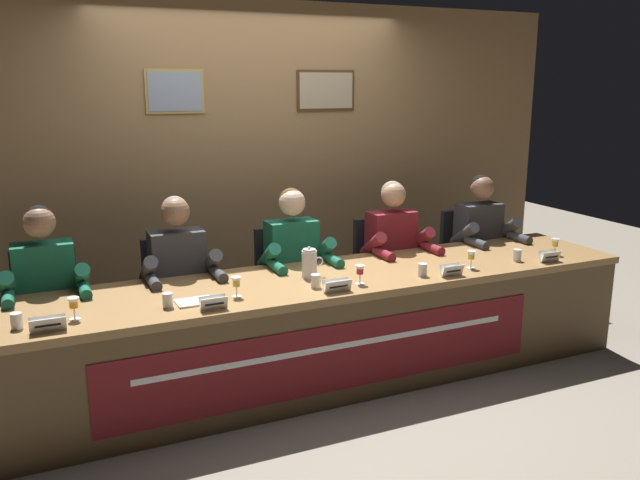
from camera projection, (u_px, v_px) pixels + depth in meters
ground_plane at (320, 378)px, 4.49m from camera, size 12.00×12.00×0.00m
wall_back_panelled at (253, 166)px, 5.38m from camera, size 5.64×0.14×2.60m
conference_table at (327, 313)px, 4.27m from camera, size 4.44×0.87×0.72m
chair_far_left at (49, 322)px, 4.28m from camera, size 0.44×0.45×0.91m
panelist_far_left at (46, 290)px, 4.04m from camera, size 0.51×0.48×1.24m
nameplate_far_left at (48, 324)px, 3.37m from camera, size 0.18×0.06×0.08m
juice_glass_far_left at (74, 304)px, 3.53m from camera, size 0.06×0.06×0.12m
water_cup_far_left at (17, 322)px, 3.41m from camera, size 0.06×0.06×0.08m
chair_left at (176, 305)px, 4.61m from camera, size 0.44×0.45×0.91m
panelist_left at (181, 275)px, 4.37m from camera, size 0.51×0.48×1.24m
nameplate_left at (214, 303)px, 3.69m from camera, size 0.15×0.06×0.08m
juice_glass_left at (236, 283)px, 3.90m from camera, size 0.06×0.06×0.12m
water_cup_left at (168, 301)px, 3.73m from camera, size 0.06×0.06×0.08m
chair_center at (286, 290)px, 4.94m from camera, size 0.44×0.45×0.91m
panelist_center at (296, 261)px, 4.70m from camera, size 0.51×0.48×1.24m
nameplate_center at (337, 286)px, 4.00m from camera, size 0.18×0.06×0.08m
juice_glass_center at (360, 271)px, 4.15m from camera, size 0.06×0.06×0.12m
water_cup_center at (316, 282)px, 4.09m from camera, size 0.06×0.06×0.08m
chair_right at (382, 277)px, 5.27m from camera, size 0.44×0.45×0.91m
panelist_right at (396, 249)px, 5.03m from camera, size 0.51×0.48×1.24m
nameplate_right at (452, 270)px, 4.33m from camera, size 0.16×0.06×0.08m
juice_glass_right at (471, 256)px, 4.51m from camera, size 0.06×0.06×0.12m
water_cup_right at (423, 271)px, 4.34m from camera, size 0.06×0.06×0.08m
chair_far_right at (467, 266)px, 5.60m from camera, size 0.44×0.45×0.91m
panelist_far_right at (484, 239)px, 5.36m from camera, size 0.51×0.48×1.24m
nameplate_far_right at (550, 256)px, 4.68m from camera, size 0.16×0.06×0.08m
juice_glass_far_right at (555, 244)px, 4.86m from camera, size 0.06×0.06×0.12m
water_cup_far_right at (517, 256)px, 4.70m from camera, size 0.06×0.06×0.08m
water_pitcher_central at (309, 263)px, 4.30m from camera, size 0.15×0.10×0.21m
document_stack_left at (195, 302)px, 3.82m from camera, size 0.21×0.15×0.01m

